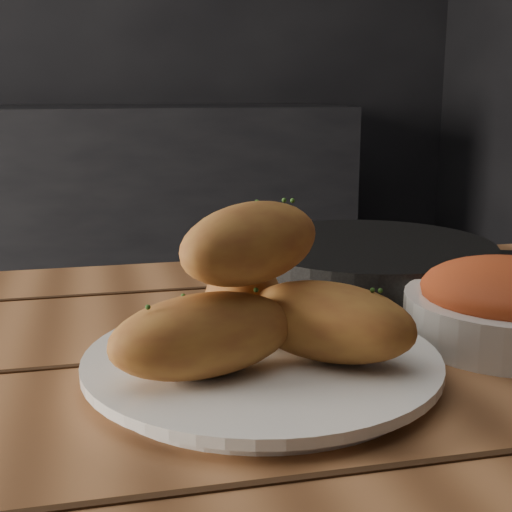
{
  "coord_description": "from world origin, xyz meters",
  "views": [
    {
      "loc": [
        0.52,
        -0.87,
        0.97
      ],
      "look_at": [
        0.64,
        -0.35,
        0.84
      ],
      "focal_mm": 50.0,
      "sensor_mm": 36.0,
      "label": 1
    }
  ],
  "objects": [
    {
      "name": "plate",
      "position": [
        0.64,
        -0.37,
        0.76
      ],
      "size": [
        0.27,
        0.27,
        0.02
      ],
      "color": "white",
      "rests_on": "table"
    },
    {
      "name": "bread_rolls",
      "position": [
        0.63,
        -0.37,
        0.81
      ],
      "size": [
        0.24,
        0.21,
        0.12
      ],
      "color": "#AF7830",
      "rests_on": "plate"
    },
    {
      "name": "bowl",
      "position": [
        0.87,
        -0.34,
        0.78
      ],
      "size": [
        0.18,
        0.18,
        0.07
      ],
      "color": "white",
      "rests_on": "table"
    },
    {
      "name": "skillet",
      "position": [
        0.82,
        -0.13,
        0.77
      ],
      "size": [
        0.4,
        0.28,
        0.05
      ],
      "color": "black",
      "rests_on": "table"
    }
  ]
}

